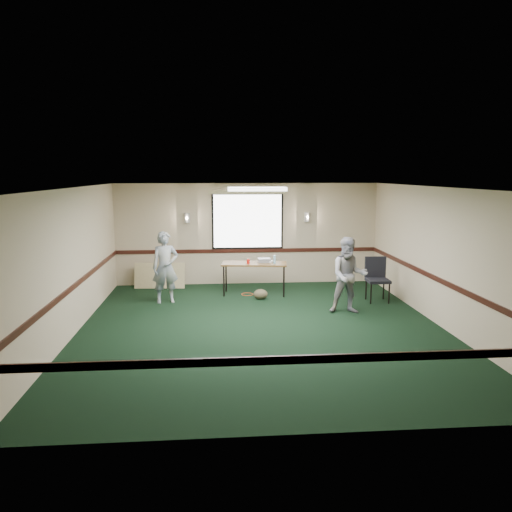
{
  "coord_description": "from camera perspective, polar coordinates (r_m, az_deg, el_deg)",
  "views": [
    {
      "loc": [
        -0.89,
        -9.25,
        2.97
      ],
      "look_at": [
        0.0,
        1.3,
        1.2
      ],
      "focal_mm": 35.0,
      "sensor_mm": 36.0,
      "label": 1
    }
  ],
  "objects": [
    {
      "name": "duffel_bag",
      "position": [
        11.89,
        0.52,
        -4.39
      ],
      "size": [
        0.38,
        0.32,
        0.24
      ],
      "primitive_type": "ellipsoid",
      "rotation": [
        0.0,
        0.0,
        0.19
      ],
      "color": "#4A412A",
      "rests_on": "ground"
    },
    {
      "name": "person_right",
      "position": [
        10.78,
        10.56,
        -2.2
      ],
      "size": [
        0.86,
        0.71,
        1.63
      ],
      "primitive_type": "imported",
      "rotation": [
        0.0,
        0.0,
        -0.13
      ],
      "color": "#7B8ABF",
      "rests_on": "ground"
    },
    {
      "name": "room_shell",
      "position": [
        11.49,
        -0.35,
        2.54
      ],
      "size": [
        8.0,
        8.02,
        8.0
      ],
      "color": "#C4AE8E",
      "rests_on": "ground"
    },
    {
      "name": "game_console",
      "position": [
        12.26,
        1.48,
        -0.64
      ],
      "size": [
        0.24,
        0.22,
        0.05
      ],
      "primitive_type": "cube",
      "rotation": [
        0.0,
        0.0,
        -0.47
      ],
      "color": "silver",
      "rests_on": "folding_table"
    },
    {
      "name": "projector",
      "position": [
        12.28,
        0.94,
        -0.5
      ],
      "size": [
        0.31,
        0.26,
        0.1
      ],
      "primitive_type": "cube",
      "rotation": [
        0.0,
        0.0,
        0.02
      ],
      "color": "gray",
      "rests_on": "folding_table"
    },
    {
      "name": "folding_table",
      "position": [
        12.23,
        -0.19,
        -1.05
      ],
      "size": [
        1.65,
        0.84,
        0.79
      ],
      "rotation": [
        0.0,
        0.0,
        -0.13
      ],
      "color": "#4F3516",
      "rests_on": "ground"
    },
    {
      "name": "person_left",
      "position": [
        11.65,
        -10.33,
        -1.27
      ],
      "size": [
        0.68,
        0.52,
        1.65
      ],
      "primitive_type": "imported",
      "rotation": [
        0.0,
        0.0,
        0.23
      ],
      "color": "#384F7C",
      "rests_on": "ground"
    },
    {
      "name": "ground",
      "position": [
        9.76,
        0.65,
        -8.23
      ],
      "size": [
        8.0,
        8.0,
        0.0
      ],
      "primitive_type": "plane",
      "color": "black",
      "rests_on": "ground"
    },
    {
      "name": "water_bottle",
      "position": [
        12.1,
        2.13,
        -0.4
      ],
      "size": [
        0.06,
        0.06,
        0.2
      ],
      "primitive_type": "cylinder",
      "color": "#7BB4CA",
      "rests_on": "folding_table"
    },
    {
      "name": "conference_chair",
      "position": [
        12.0,
        13.63,
        -2.17
      ],
      "size": [
        0.52,
        0.54,
        1.03
      ],
      "rotation": [
        0.0,
        0.0,
        -0.04
      ],
      "color": "black",
      "rests_on": "ground"
    },
    {
      "name": "red_cup",
      "position": [
        12.1,
        -0.89,
        -0.62
      ],
      "size": [
        0.08,
        0.08,
        0.11
      ],
      "primitive_type": "cylinder",
      "color": "red",
      "rests_on": "folding_table"
    },
    {
      "name": "folded_table",
      "position": [
        13.2,
        -10.95,
        -2.22
      ],
      "size": [
        1.31,
        0.3,
        0.66
      ],
      "primitive_type": "cube",
      "rotation": [
        -0.21,
        0.0,
        -0.08
      ],
      "color": "tan",
      "rests_on": "ground"
    },
    {
      "name": "cable_coil",
      "position": [
        12.35,
        -1.0,
        -4.39
      ],
      "size": [
        0.33,
        0.33,
        0.02
      ],
      "primitive_type": "torus",
      "rotation": [
        0.0,
        0.0,
        0.12
      ],
      "color": "#CC4719",
      "rests_on": "ground"
    }
  ]
}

